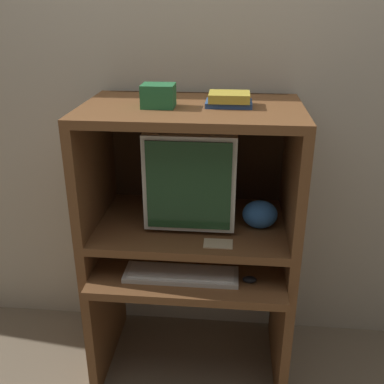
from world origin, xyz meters
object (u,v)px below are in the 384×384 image
(keyboard, at_px, (181,274))
(storage_box, at_px, (158,96))
(mouse, at_px, (250,279))
(book_stack, at_px, (229,99))
(snack_bag, at_px, (260,214))
(crt_monitor, at_px, (194,171))

(keyboard, bearing_deg, storage_box, 121.99)
(mouse, distance_m, storage_box, 0.83)
(book_stack, bearing_deg, snack_bag, -11.46)
(mouse, relative_size, snack_bag, 0.38)
(crt_monitor, relative_size, mouse, 7.46)
(snack_bag, bearing_deg, keyboard, -151.35)
(mouse, relative_size, book_stack, 0.31)
(keyboard, bearing_deg, crt_monitor, 83.75)
(mouse, bearing_deg, storage_box, 155.36)
(mouse, xyz_separation_m, book_stack, (-0.11, 0.22, 0.70))
(keyboard, height_order, mouse, same)
(crt_monitor, xyz_separation_m, storage_box, (-0.13, -0.10, 0.35))
(mouse, xyz_separation_m, storage_box, (-0.39, 0.18, 0.71))
(keyboard, relative_size, snack_bag, 3.17)
(mouse, height_order, storage_box, storage_box)
(crt_monitor, distance_m, keyboard, 0.45)
(storage_box, bearing_deg, mouse, -24.64)
(crt_monitor, bearing_deg, storage_box, -143.84)
(storage_box, bearing_deg, crt_monitor, 36.16)
(crt_monitor, relative_size, book_stack, 2.34)
(keyboard, xyz_separation_m, snack_bag, (0.32, 0.18, 0.21))
(mouse, xyz_separation_m, snack_bag, (0.04, 0.19, 0.21))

